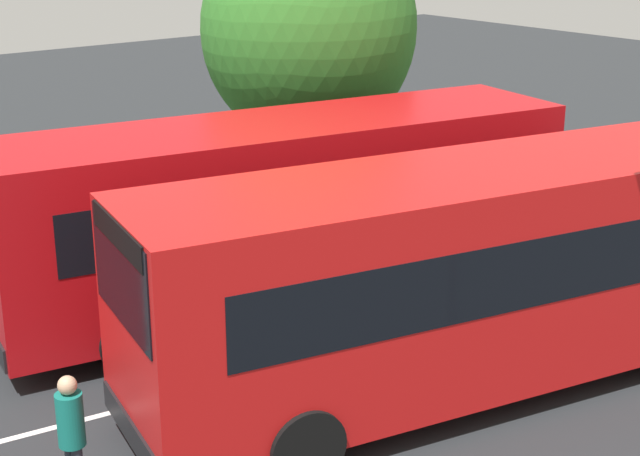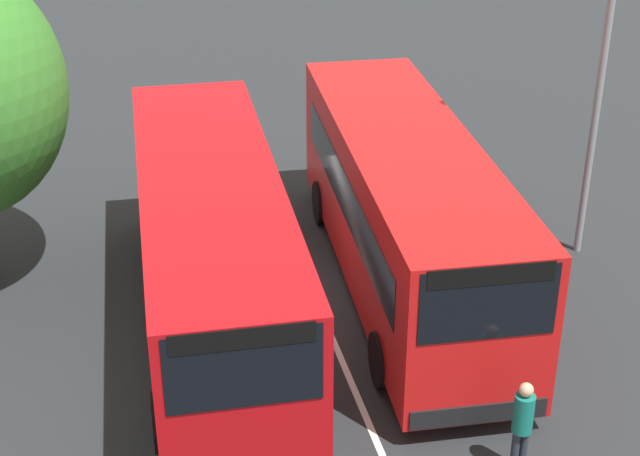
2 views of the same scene
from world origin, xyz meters
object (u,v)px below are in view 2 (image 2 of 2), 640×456
object	(u,v)px
pedestrian	(523,421)
street_lamp	(590,84)
bus_far_left	(213,249)
bus_center_left	(406,208)

from	to	relation	value
pedestrian	street_lamp	xyz separation A→B (m)	(-5.87, 4.92, 2.94)
bus_far_left	street_lamp	size ratio (longest dim) A/B	1.53
bus_center_left	street_lamp	world-z (taller)	street_lamp
bus_center_left	pedestrian	distance (m)	5.92
street_lamp	pedestrian	bearing A→B (deg)	53.19
bus_far_left	pedestrian	bearing A→B (deg)	40.96
bus_center_left	street_lamp	size ratio (longest dim) A/B	1.53
bus_center_left	pedestrian	world-z (taller)	bus_center_left
pedestrian	street_lamp	bearing A→B (deg)	-45.52
bus_far_left	pedestrian	world-z (taller)	bus_far_left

